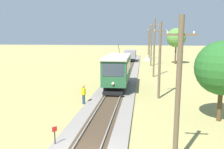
{
  "coord_description": "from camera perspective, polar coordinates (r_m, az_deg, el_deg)",
  "views": [
    {
      "loc": [
        2.81,
        -10.69,
        6.16
      ],
      "look_at": [
        -0.66,
        16.76,
        1.61
      ],
      "focal_mm": 39.23,
      "sensor_mm": 36.0,
      "label": 1
    }
  ],
  "objects": [
    {
      "name": "tree_right_near",
      "position": [
        18.68,
        24.33,
        1.38
      ],
      "size": [
        3.81,
        3.81,
        5.75
      ],
      "color": "#4C3823",
      "rests_on": "ground"
    },
    {
      "name": "utility_pole_far",
      "position": [
        48.69,
        9.15,
        6.81
      ],
      "size": [
        1.4,
        0.38,
        8.02
      ],
      "color": "brown",
      "rests_on": "ground"
    },
    {
      "name": "utility_pole_foreground",
      "position": [
        11.34,
        15.14,
        -4.08
      ],
      "size": [
        1.4,
        0.52,
        6.99
      ],
      "color": "brown",
      "rests_on": "ground"
    },
    {
      "name": "utility_pole_mid",
      "position": [
        36.0,
        9.8,
        6.23
      ],
      "size": [
        1.4,
        0.46,
        8.38
      ],
      "color": "brown",
      "rests_on": "ground"
    },
    {
      "name": "trackside_signal_marker",
      "position": [
        14.18,
        -13.19,
        -13.7
      ],
      "size": [
        0.21,
        0.21,
        1.18
      ],
      "color": "black",
      "rests_on": "ground"
    },
    {
      "name": "freight_car",
      "position": [
        55.3,
        4.29,
        4.54
      ],
      "size": [
        2.4,
        5.2,
        2.31
      ],
      "color": "slate",
      "rests_on": "rail_right"
    },
    {
      "name": "utility_pole_distant",
      "position": [
        61.98,
        8.76,
        7.4
      ],
      "size": [
        1.4,
        0.43,
        8.16
      ],
      "color": "brown",
      "rests_on": "ground"
    },
    {
      "name": "utility_pole_horizon",
      "position": [
        75.02,
        8.5,
        7.39
      ],
      "size": [
        1.4,
        0.55,
        7.28
      ],
      "color": "brown",
      "rests_on": "ground"
    },
    {
      "name": "utility_pole_near_tram",
      "position": [
        23.71,
        11.05,
        3.37
      ],
      "size": [
        1.4,
        0.29,
        7.33
      ],
      "color": "brown",
      "rests_on": "ground"
    },
    {
      "name": "track_worker",
      "position": [
        21.91,
        -6.64,
        -4.38
      ],
      "size": [
        0.45,
        0.42,
        1.78
      ],
      "rotation": [
        0.0,
        0.0,
        0.9
      ],
      "color": "navy",
      "rests_on": "ground"
    },
    {
      "name": "gravel_pile",
      "position": [
        58.74,
        8.24,
        3.76
      ],
      "size": [
        2.54,
        2.54,
        1.08
      ],
      "primitive_type": "cone",
      "color": "gray",
      "rests_on": "ground"
    },
    {
      "name": "tree_left_far",
      "position": [
        52.86,
        14.74,
        8.28
      ],
      "size": [
        3.96,
        3.96,
        7.46
      ],
      "color": "#4C3823",
      "rests_on": "ground"
    },
    {
      "name": "red_tram",
      "position": [
        27.48,
        1.27,
        1.05
      ],
      "size": [
        2.6,
        8.54,
        4.79
      ],
      "color": "#235633",
      "rests_on": "rail_right"
    }
  ]
}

